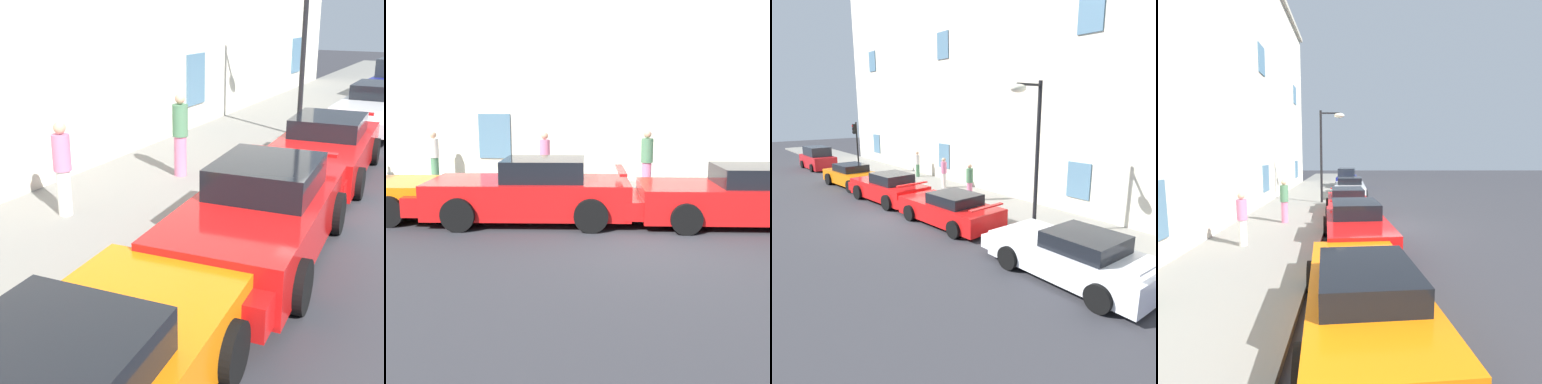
# 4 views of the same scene
# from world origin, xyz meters

# --- Properties ---
(ground_plane) EXTENTS (80.00, 80.00, 0.00)m
(ground_plane) POSITION_xyz_m (0.00, 0.00, 0.00)
(ground_plane) COLOR #333338
(sidewalk) EXTENTS (60.00, 3.83, 0.14)m
(sidewalk) POSITION_xyz_m (0.00, 4.14, 0.07)
(sidewalk) COLOR gray
(sidewalk) RESTS_ON ground
(sportscar_yellow_flank) EXTENTS (5.02, 2.39, 1.44)m
(sportscar_yellow_flank) POSITION_xyz_m (-2.72, 1.04, 0.64)
(sportscar_yellow_flank) COLOR red
(sportscar_yellow_flank) RESTS_ON ground
(sportscar_white_middle) EXTENTS (5.02, 2.38, 1.30)m
(sportscar_white_middle) POSITION_xyz_m (2.01, 1.33, 0.58)
(sportscar_white_middle) COLOR red
(sportscar_white_middle) RESTS_ON ground
(pedestrian_admiring) EXTENTS (0.36, 0.36, 1.69)m
(pedestrian_admiring) POSITION_xyz_m (-2.86, 4.60, 1.01)
(pedestrian_admiring) COLOR silver
(pedestrian_admiring) RESTS_ON sidewalk
(pedestrian_strolling) EXTENTS (0.47, 0.47, 1.79)m
(pedestrian_strolling) POSITION_xyz_m (0.20, 3.97, 1.07)
(pedestrian_strolling) COLOR pink
(pedestrian_strolling) RESTS_ON sidewalk
(pedestrian_bystander) EXTENTS (0.35, 0.35, 1.65)m
(pedestrian_bystander) POSITION_xyz_m (-6.65, 5.16, 0.99)
(pedestrian_bystander) COLOR #4C7F59
(pedestrian_bystander) RESTS_ON sidewalk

